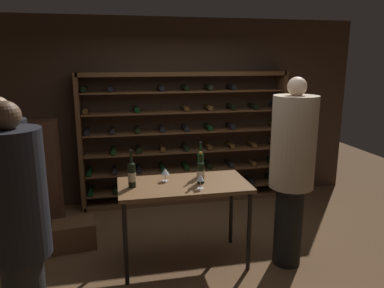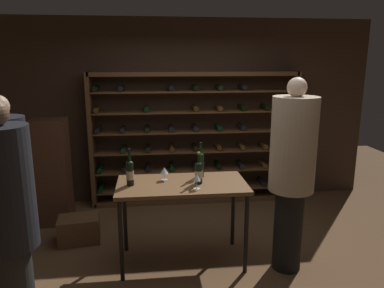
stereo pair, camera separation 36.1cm
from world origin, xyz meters
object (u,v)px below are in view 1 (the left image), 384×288
wine_crate (75,234)px  wine_glass_stemmed_left (200,178)px  wine_glass_stemmed_center (165,172)px  wine_bottle_green_slim (132,174)px  wine_bottle_gold_foil (201,164)px  person_guest_khaki (18,224)px  wine_bottle_black_capsule (201,172)px  tasting_table (184,191)px  person_bystander_dark_jacket (292,165)px  display_cabinet (42,176)px  wine_rack (185,139)px  person_guest_plum_blouse (8,196)px

wine_crate → wine_glass_stemmed_left: size_ratio=3.18×
wine_crate → wine_glass_stemmed_center: 1.41m
wine_bottle_green_slim → wine_bottle_gold_foil: wine_bottle_gold_foil is taller
person_guest_khaki → wine_bottle_green_slim: person_guest_khaki is taller
person_guest_khaki → wine_bottle_black_capsule: size_ratio=5.64×
tasting_table → person_bystander_dark_jacket: (1.08, -0.26, 0.30)m
wine_bottle_gold_foil → wine_bottle_black_capsule: bearing=-102.8°
wine_bottle_black_capsule → wine_glass_stemmed_center: 0.38m
wine_bottle_gold_foil → tasting_table: bearing=-139.6°
wine_bottle_black_capsule → person_bystander_dark_jacket: bearing=-14.0°
display_cabinet → wine_glass_stemmed_left: (1.76, -1.36, 0.30)m
person_guest_khaki → wine_crate: 1.87m
tasting_table → person_guest_khaki: size_ratio=0.71×
wine_glass_stemmed_left → wine_bottle_green_slim: bearing=164.2°
wine_rack → person_bystander_dark_jacket: (0.73, -2.00, 0.13)m
wine_bottle_green_slim → wine_glass_stemmed_center: (0.35, 0.12, -0.04)m
tasting_table → person_guest_khaki: (-1.35, -1.05, 0.25)m
wine_bottle_black_capsule → wine_glass_stemmed_center: bearing=157.5°
person_guest_khaki → wine_bottle_black_capsule: person_guest_khaki is taller
wine_bottle_black_capsule → wine_glass_stemmed_left: (-0.04, -0.16, -0.01)m
wine_rack → wine_bottle_gold_foil: (-0.13, -1.55, 0.06)m
wine_bottle_green_slim → person_bystander_dark_jacket: bearing=-8.8°
person_guest_khaki → wine_glass_stemmed_left: 1.72m
wine_crate → display_cabinet: bearing=125.7°
tasting_table → wine_bottle_black_capsule: bearing=-9.5°
wine_crate → wine_glass_stemmed_left: (1.34, -0.77, 0.85)m
wine_bottle_gold_foil → wine_bottle_black_capsule: 0.23m
wine_bottle_gold_foil → wine_glass_stemmed_left: (-0.09, -0.38, -0.03)m
person_bystander_dark_jacket → wine_glass_stemmed_center: bearing=-79.3°
wine_glass_stemmed_left → person_guest_plum_blouse: bearing=-172.9°
wine_glass_stemmed_center → tasting_table: bearing=-33.3°
wine_rack → wine_bottle_black_capsule: 1.78m
person_bystander_dark_jacket → wine_glass_stemmed_left: 0.96m
person_guest_khaki → person_guest_plum_blouse: 0.68m
wine_rack → wine_bottle_gold_foil: 1.55m
person_guest_khaki → wine_bottle_black_capsule: bearing=163.6°
wine_bottle_green_slim → wine_rack: bearing=63.1°
person_bystander_dark_jacket → wine_glass_stemmed_left: bearing=-66.7°
wine_crate → wine_glass_stemmed_center: size_ratio=3.43×
tasting_table → person_guest_plum_blouse: person_guest_plum_blouse is taller
person_guest_plum_blouse → wine_rack: bearing=63.9°
display_cabinet → wine_bottle_gold_foil: display_cabinet is taller
tasting_table → wine_bottle_gold_foil: bearing=40.4°
person_bystander_dark_jacket → person_guest_plum_blouse: person_bystander_dark_jacket is taller
wine_rack → wine_glass_stemmed_center: wine_rack is taller
display_cabinet → wine_bottle_black_capsule: display_cabinet is taller
person_guest_plum_blouse → wine_bottle_green_slim: person_guest_plum_blouse is taller
person_guest_plum_blouse → wine_glass_stemmed_left: (1.72, 0.21, -0.03)m
person_bystander_dark_jacket → wine_glass_stemmed_center: (-1.26, 0.37, -0.11)m
person_bystander_dark_jacket → wine_crate: (-2.29, 0.83, -0.96)m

